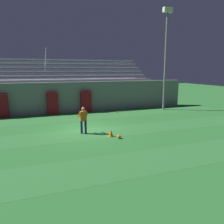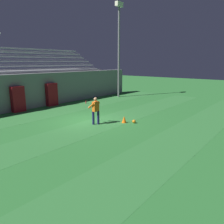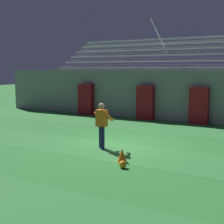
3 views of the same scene
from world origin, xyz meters
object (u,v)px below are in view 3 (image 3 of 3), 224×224
Objects in this scene: padding_pillar_gate_right at (199,106)px; padding_pillar_far_left at (86,99)px; goalkeeper at (102,123)px; padding_pillar_gate_left at (145,103)px; soccer_ball at (123,164)px; traffic_cone at (122,155)px.

padding_pillar_gate_right and padding_pillar_far_left have the same top height.
padding_pillar_gate_right is 1.16× the size of goalkeeper.
padding_pillar_gate_left is 9.10m from soccer_ball.
padding_pillar_far_left is at bearing 127.30° from goalkeeper.
soccer_ball is (1.69, -1.66, -0.84)m from goalkeeper.
padding_pillar_gate_right reaches higher than goalkeeper.
traffic_cone is (1.39, -1.13, -0.74)m from goalkeeper.
padding_pillar_gate_right is (3.03, 0.00, 0.00)m from padding_pillar_gate_left.
goalkeeper is 2.52m from soccer_ball.
padding_pillar_gate_left and padding_pillar_far_left have the same top height.
padding_pillar_gate_left is at bearing 180.00° from padding_pillar_gate_right.
padding_pillar_gate_left is 4.60× the size of traffic_cone.
padding_pillar_gate_left is 3.03m from padding_pillar_gate_right.
goalkeeper is 7.59× the size of soccer_ball.
padding_pillar_gate_right is 8.78× the size of soccer_ball.
padding_pillar_gate_right is 1.00× the size of padding_pillar_far_left.
traffic_cone is at bearing -38.94° from goalkeeper.
padding_pillar_gate_right is 7.10m from padding_pillar_far_left.
padding_pillar_gate_left reaches higher than goalkeeper.
goalkeeper is at bearing -104.79° from padding_pillar_gate_right.
padding_pillar_far_left reaches higher than goalkeeper.
goalkeeper is 3.98× the size of traffic_cone.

